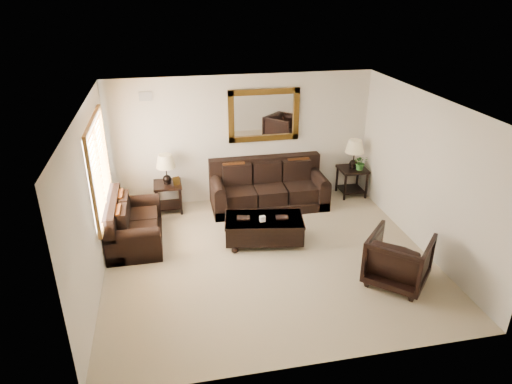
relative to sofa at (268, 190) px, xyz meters
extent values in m
cube|color=#9B8A6B|center=(-0.45, -2.03, -0.36)|extent=(5.50, 5.00, 0.01)
cube|color=white|center=(-0.45, -2.03, 2.34)|extent=(5.50, 5.00, 0.01)
cube|color=beige|center=(-0.45, 0.47, 0.99)|extent=(5.50, 0.01, 2.70)
cube|color=beige|center=(-0.45, -4.53, 0.99)|extent=(5.50, 0.01, 2.70)
cube|color=beige|center=(-3.20, -2.03, 0.99)|extent=(0.01, 5.00, 2.70)
cube|color=beige|center=(2.30, -2.03, 0.99)|extent=(0.01, 5.00, 2.70)
cube|color=white|center=(-3.19, -1.13, 1.19)|extent=(0.01, 1.80, 1.50)
cube|color=brown|center=(-3.15, -1.13, 1.98)|extent=(0.06, 1.96, 0.08)
cube|color=brown|center=(-3.15, -1.13, 0.40)|extent=(0.06, 1.96, 0.08)
cube|color=brown|center=(-3.15, -2.07, 1.19)|extent=(0.06, 0.08, 1.50)
cube|color=brown|center=(-3.15, -0.19, 1.19)|extent=(0.06, 0.08, 1.50)
cube|color=brown|center=(-3.15, -1.13, 1.19)|extent=(0.05, 0.05, 1.50)
cube|color=#4C360F|center=(0.00, 0.44, 1.49)|extent=(1.50, 0.06, 1.10)
cube|color=white|center=(0.00, 0.45, 1.49)|extent=(1.26, 0.01, 0.86)
cube|color=#999999|center=(-2.35, 0.45, 1.99)|extent=(0.25, 0.02, 0.18)
cube|color=black|center=(0.00, -0.07, -0.26)|extent=(2.40, 1.04, 0.20)
cube|color=black|center=(0.00, 0.33, 0.38)|extent=(2.40, 0.24, 0.49)
cube|color=black|center=(-0.64, -0.09, -0.01)|extent=(0.61, 0.85, 0.29)
cube|color=black|center=(0.00, -0.09, -0.01)|extent=(0.61, 0.85, 0.29)
cube|color=black|center=(0.64, -0.09, -0.01)|extent=(0.61, 0.85, 0.29)
cube|color=black|center=(-1.08, -0.07, -0.07)|extent=(0.24, 1.04, 0.58)
cylinder|color=black|center=(-1.08, -0.07, 0.22)|extent=(0.24, 1.02, 0.24)
cube|color=black|center=(1.08, -0.07, -0.07)|extent=(0.24, 1.04, 0.58)
cylinder|color=black|center=(1.08, -0.07, 0.22)|extent=(0.24, 1.02, 0.24)
cube|color=#622D0C|center=(-0.70, 0.13, 0.38)|extent=(0.46, 0.20, 0.47)
cube|color=#622D0C|center=(0.70, 0.13, 0.38)|extent=(0.46, 0.20, 0.47)
cube|color=black|center=(-2.72, -1.03, -0.27)|extent=(0.93, 1.57, 0.18)
cube|color=black|center=(-3.08, -1.03, 0.31)|extent=(0.22, 1.57, 0.44)
cube|color=black|center=(-2.70, -1.32, -0.05)|extent=(0.76, 0.55, 0.27)
cube|color=black|center=(-2.70, -0.75, -0.05)|extent=(0.76, 0.55, 0.27)
cube|color=black|center=(-2.72, -1.71, -0.10)|extent=(0.93, 0.22, 0.52)
cylinder|color=black|center=(-2.72, -1.71, 0.16)|extent=(0.91, 0.22, 0.22)
cube|color=black|center=(-2.72, -0.35, -0.10)|extent=(0.93, 0.22, 0.52)
cylinder|color=black|center=(-2.72, -0.35, 0.16)|extent=(0.91, 0.22, 0.22)
cube|color=#622D0C|center=(-2.89, -1.36, 0.30)|extent=(0.18, 0.41, 0.42)
cube|color=#622D0C|center=(-2.89, -0.70, 0.30)|extent=(0.18, 0.41, 0.42)
cube|color=black|center=(-2.08, 0.15, 0.23)|extent=(0.56, 0.56, 0.05)
cube|color=black|center=(-2.08, 0.15, -0.23)|extent=(0.48, 0.48, 0.03)
cylinder|color=black|center=(-2.32, -0.09, -0.08)|extent=(0.05, 0.05, 0.56)
cylinder|color=black|center=(-1.84, -0.09, -0.08)|extent=(0.05, 0.05, 0.56)
cylinder|color=black|center=(-2.32, 0.39, -0.08)|extent=(0.05, 0.05, 0.56)
cylinder|color=black|center=(-1.84, 0.39, -0.08)|extent=(0.05, 0.05, 0.56)
sphere|color=black|center=(-2.08, 0.15, 0.36)|extent=(0.17, 0.17, 0.17)
cylinder|color=black|center=(-2.08, 0.15, 0.54)|extent=(0.02, 0.02, 0.37)
cone|color=beige|center=(-2.08, 0.15, 0.75)|extent=(0.39, 0.39, 0.27)
cube|color=#4C360F|center=(-1.90, 0.05, 0.34)|extent=(0.15, 0.10, 0.17)
cube|color=black|center=(1.95, 0.14, 0.25)|extent=(0.58, 0.58, 0.05)
cube|color=black|center=(1.95, 0.14, -0.23)|extent=(0.50, 0.50, 0.03)
cylinder|color=black|center=(1.70, -0.11, -0.07)|extent=(0.05, 0.05, 0.58)
cylinder|color=black|center=(2.20, -0.11, -0.07)|extent=(0.05, 0.05, 0.58)
cylinder|color=black|center=(1.70, 0.39, -0.07)|extent=(0.05, 0.05, 0.58)
cylinder|color=black|center=(2.20, 0.39, -0.07)|extent=(0.05, 0.05, 0.58)
sphere|color=black|center=(1.95, 0.14, 0.38)|extent=(0.18, 0.18, 0.18)
cylinder|color=black|center=(1.95, 0.14, 0.58)|extent=(0.03, 0.03, 0.38)
cone|color=beige|center=(1.95, 0.14, 0.79)|extent=(0.40, 0.40, 0.28)
sphere|color=black|center=(-1.00, -1.75, -0.31)|extent=(0.13, 0.13, 0.13)
sphere|color=black|center=(0.17, -1.75, -0.31)|extent=(0.13, 0.13, 0.13)
sphere|color=black|center=(-1.00, -1.22, -0.31)|extent=(0.13, 0.13, 0.13)
sphere|color=black|center=(0.17, -1.22, -0.31)|extent=(0.13, 0.13, 0.13)
cube|color=black|center=(-0.41, -1.48, -0.07)|extent=(1.49, 0.96, 0.39)
cube|color=black|center=(-0.41, -1.48, 0.10)|extent=(1.52, 0.98, 0.04)
cube|color=black|center=(-0.78, -1.43, 0.14)|extent=(0.26, 0.20, 0.03)
cube|color=black|center=(-0.09, -1.54, 0.14)|extent=(0.23, 0.18, 0.03)
cube|color=white|center=(-0.46, -1.59, 0.18)|extent=(0.10, 0.07, 0.11)
imported|color=black|center=(1.38, -3.12, 0.10)|extent=(1.22, 1.22, 0.92)
imported|color=#2C6021|center=(2.07, 0.04, 0.41)|extent=(0.37, 0.40, 0.26)
camera|label=1|loc=(-2.00, -8.58, 3.99)|focal=32.00mm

